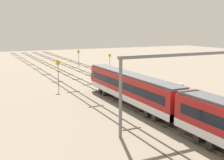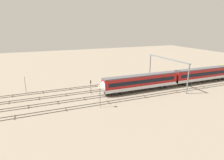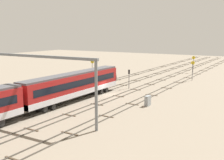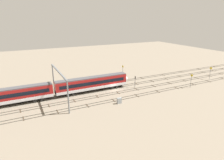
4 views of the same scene
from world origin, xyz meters
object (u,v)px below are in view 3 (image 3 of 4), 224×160
Objects in this scene: speed_sign_far_trackside at (193,68)px; speed_sign_distant_end at (193,62)px; speed_sign_mid_trackside at (92,68)px; relay_cabinet at (148,101)px; overhead_gantry at (37,71)px; signal_light_trackside_departure at (129,76)px.

speed_sign_far_trackside is 15.07m from speed_sign_distant_end.
speed_sign_mid_trackside is 3.42× the size of relay_cabinet.
speed_sign_far_trackside is at bearing -12.46° from overhead_gantry.
signal_light_trackside_departure is (-0.71, -9.98, -1.02)m from speed_sign_mid_trackside.
overhead_gantry is 4.04× the size of speed_sign_distant_end.
speed_sign_mid_trackside is at bearing 58.05° from relay_cabinet.
speed_sign_far_trackside is at bearing -165.49° from speed_sign_distant_end.
signal_light_trackside_departure is at bearing 171.12° from speed_sign_distant_end.
speed_sign_mid_trackside is (26.33, 9.25, -3.03)m from overhead_gantry.
signal_light_trackside_departure is at bearing -94.05° from speed_sign_mid_trackside.
speed_sign_distant_end is at bearing -5.67° from overhead_gantry.
speed_sign_mid_trackside is 10.05m from signal_light_trackside_departure.
relay_cabinet is (-28.62, -0.62, -2.31)m from speed_sign_far_trackside.
speed_sign_distant_end is at bearing 5.81° from relay_cabinet.
speed_sign_distant_end is 32.23m from signal_light_trackside_departure.
speed_sign_mid_trackside is 34.54m from speed_sign_distant_end.
speed_sign_mid_trackside reaches higher than signal_light_trackside_departure.
speed_sign_mid_trackside reaches higher than speed_sign_distant_end.
speed_sign_distant_end is (14.58, 3.78, 0.10)m from speed_sign_far_trackside.
overhead_gantry is 4.09× the size of speed_sign_far_trackside.
overhead_gantry is at bearing 178.37° from signal_light_trackside_departure.
overhead_gantry is 28.07m from speed_sign_mid_trackside.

